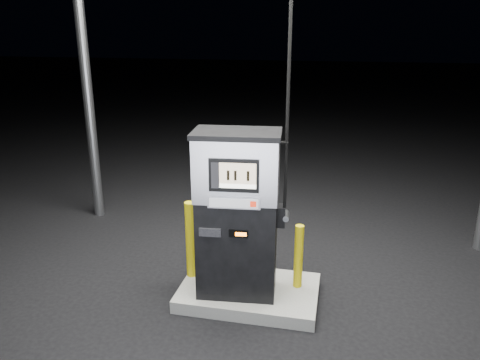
# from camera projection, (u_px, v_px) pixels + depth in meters

# --- Properties ---
(ground) EXTENTS (80.00, 80.00, 0.00)m
(ground) POSITION_uv_depth(u_px,v_px,m) (249.00, 298.00, 5.53)
(ground) COLOR black
(ground) RESTS_ON ground
(pump_island) EXTENTS (1.60, 1.00, 0.15)m
(pump_island) POSITION_uv_depth(u_px,v_px,m) (249.00, 293.00, 5.50)
(pump_island) COLOR slate
(pump_island) RESTS_ON ground
(fuel_dispenser) EXTENTS (1.06, 0.64, 3.90)m
(fuel_dispenser) POSITION_uv_depth(u_px,v_px,m) (237.00, 213.00, 5.11)
(fuel_dispenser) COLOR black
(fuel_dispenser) RESTS_ON pump_island
(bollard_left) EXTENTS (0.15, 0.15, 0.95)m
(bollard_left) POSITION_uv_depth(u_px,v_px,m) (191.00, 240.00, 5.60)
(bollard_left) COLOR #D1BC0B
(bollard_left) RESTS_ON pump_island
(bollard_right) EXTENTS (0.10, 0.10, 0.77)m
(bollard_right) POSITION_uv_depth(u_px,v_px,m) (298.00, 256.00, 5.39)
(bollard_right) COLOR #D1BC0B
(bollard_right) RESTS_ON pump_island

